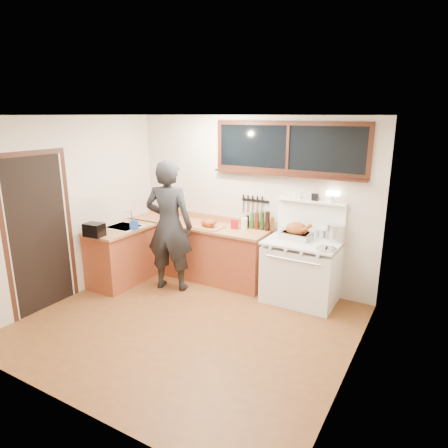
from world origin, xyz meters
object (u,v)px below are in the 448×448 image
Objects in this scene: vintage_stove at (301,270)px; cutting_board at (208,225)px; roast_turkey at (297,232)px; man at (169,226)px.

vintage_stove reaches higher than cutting_board.
man is at bearing -160.09° from roast_turkey.
vintage_stove reaches higher than roast_turkey.
cutting_board is at bearing 52.09° from man.
man is at bearing -127.91° from cutting_board.
man reaches higher than vintage_stove.
vintage_stove is at bearing 17.35° from man.
roast_turkey is at bearing 155.43° from vintage_stove.
roast_turkey reaches higher than cutting_board.
man is 4.47× the size of cutting_board.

